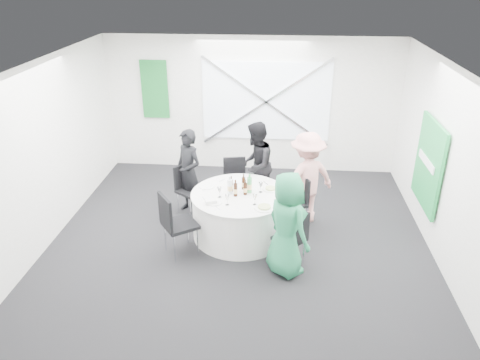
# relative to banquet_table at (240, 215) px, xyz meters

# --- Properties ---
(floor) EXTENTS (6.00, 6.00, 0.00)m
(floor) POSITION_rel_banquet_table_xyz_m (0.00, -0.20, -0.38)
(floor) COLOR black
(floor) RESTS_ON ground
(ceiling) EXTENTS (6.00, 6.00, 0.00)m
(ceiling) POSITION_rel_banquet_table_xyz_m (0.00, -0.20, 2.42)
(ceiling) COLOR silver
(ceiling) RESTS_ON wall_back
(wall_back) EXTENTS (6.00, 0.00, 6.00)m
(wall_back) POSITION_rel_banquet_table_xyz_m (0.00, 2.80, 1.02)
(wall_back) COLOR silver
(wall_back) RESTS_ON floor
(wall_front) EXTENTS (6.00, 0.00, 6.00)m
(wall_front) POSITION_rel_banquet_table_xyz_m (0.00, -3.20, 1.02)
(wall_front) COLOR silver
(wall_front) RESTS_ON floor
(wall_left) EXTENTS (0.00, 6.00, 6.00)m
(wall_left) POSITION_rel_banquet_table_xyz_m (-3.00, -0.20, 1.02)
(wall_left) COLOR silver
(wall_left) RESTS_ON floor
(wall_right) EXTENTS (0.00, 6.00, 6.00)m
(wall_right) POSITION_rel_banquet_table_xyz_m (3.00, -0.20, 1.02)
(wall_right) COLOR silver
(wall_right) RESTS_ON floor
(window_panel) EXTENTS (2.60, 0.03, 1.60)m
(window_panel) POSITION_rel_banquet_table_xyz_m (0.30, 2.76, 1.12)
(window_panel) COLOR white
(window_panel) RESTS_ON wall_back
(window_brace_a) EXTENTS (2.63, 0.05, 1.84)m
(window_brace_a) POSITION_rel_banquet_table_xyz_m (0.30, 2.72, 1.12)
(window_brace_a) COLOR silver
(window_brace_a) RESTS_ON window_panel
(window_brace_b) EXTENTS (2.63, 0.05, 1.84)m
(window_brace_b) POSITION_rel_banquet_table_xyz_m (0.30, 2.72, 1.12)
(window_brace_b) COLOR silver
(window_brace_b) RESTS_ON window_panel
(green_banner) EXTENTS (0.55, 0.04, 1.20)m
(green_banner) POSITION_rel_banquet_table_xyz_m (-2.00, 2.75, 1.32)
(green_banner) COLOR #146728
(green_banner) RESTS_ON wall_back
(green_sign) EXTENTS (0.05, 1.20, 1.40)m
(green_sign) POSITION_rel_banquet_table_xyz_m (2.94, 0.40, 0.82)
(green_sign) COLOR green
(green_sign) RESTS_ON wall_right
(banquet_table) EXTENTS (1.56, 1.56, 0.76)m
(banquet_table) POSITION_rel_banquet_table_xyz_m (0.00, 0.00, 0.00)
(banquet_table) COLOR white
(banquet_table) RESTS_ON floor
(chair_back) EXTENTS (0.48, 0.49, 0.92)m
(chair_back) POSITION_rel_banquet_table_xyz_m (-0.18, 1.00, 0.16)
(chair_back) COLOR black
(chair_back) RESTS_ON floor
(chair_back_left) EXTENTS (0.56, 0.56, 0.88)m
(chair_back_left) POSITION_rel_banquet_table_xyz_m (-1.00, 0.73, 0.13)
(chair_back_left) COLOR black
(chair_back_left) RESTS_ON floor
(chair_back_right) EXTENTS (0.54, 0.53, 0.89)m
(chair_back_right) POSITION_rel_banquet_table_xyz_m (0.93, 0.41, 0.14)
(chair_back_right) COLOR black
(chair_back_right) RESTS_ON floor
(chair_front_right) EXTENTS (0.56, 0.56, 0.87)m
(chair_front_right) POSITION_rel_banquet_table_xyz_m (0.84, -0.77, 0.12)
(chair_front_right) COLOR black
(chair_front_right) RESTS_ON floor
(chair_front_left) EXTENTS (0.65, 0.65, 1.03)m
(chair_front_left) POSITION_rel_banquet_table_xyz_m (-0.93, -0.65, 0.23)
(chair_front_left) COLOR black
(chair_front_left) RESTS_ON floor
(person_man_back_left) EXTENTS (0.66, 0.63, 1.53)m
(person_man_back_left) POSITION_rel_banquet_table_xyz_m (-0.97, 0.76, 0.38)
(person_man_back_left) COLOR black
(person_man_back_left) RESTS_ON floor
(person_man_back) EXTENTS (0.55, 0.83, 1.58)m
(person_man_back) POSITION_rel_banquet_table_xyz_m (0.19, 1.09, 0.41)
(person_man_back) COLOR black
(person_man_back) RESTS_ON floor
(person_woman_pink) EXTENTS (1.14, 0.92, 1.61)m
(person_woman_pink) POSITION_rel_banquet_table_xyz_m (1.07, 0.59, 0.42)
(person_woman_pink) COLOR pink
(person_woman_pink) RESTS_ON floor
(person_woman_green) EXTENTS (0.86, 0.90, 1.55)m
(person_woman_green) POSITION_rel_banquet_table_xyz_m (0.74, -0.93, 0.40)
(person_woman_green) COLOR #238153
(person_woman_green) RESTS_ON floor
(plate_back) EXTENTS (0.24, 0.24, 0.01)m
(plate_back) POSITION_rel_banquet_table_xyz_m (-0.08, 0.48, 0.39)
(plate_back) COLOR white
(plate_back) RESTS_ON banquet_table
(plate_back_left) EXTENTS (0.26, 0.26, 0.01)m
(plate_back_left) POSITION_rel_banquet_table_xyz_m (-0.57, 0.21, 0.39)
(plate_back_left) COLOR white
(plate_back_left) RESTS_ON banquet_table
(plate_back_right) EXTENTS (0.26, 0.26, 0.04)m
(plate_back_right) POSITION_rel_banquet_table_xyz_m (0.48, 0.18, 0.40)
(plate_back_right) COLOR white
(plate_back_right) RESTS_ON banquet_table
(plate_front_right) EXTENTS (0.29, 0.29, 0.04)m
(plate_front_right) POSITION_rel_banquet_table_xyz_m (0.40, -0.45, 0.40)
(plate_front_right) COLOR white
(plate_front_right) RESTS_ON banquet_table
(plate_front_left) EXTENTS (0.24, 0.24, 0.01)m
(plate_front_left) POSITION_rel_banquet_table_xyz_m (-0.37, -0.33, 0.39)
(plate_front_left) COLOR white
(plate_front_left) RESTS_ON banquet_table
(napkin) EXTENTS (0.20, 0.17, 0.05)m
(napkin) POSITION_rel_banquet_table_xyz_m (-0.41, -0.36, 0.42)
(napkin) COLOR white
(napkin) RESTS_ON plate_front_left
(beer_bottle_a) EXTENTS (0.06, 0.06, 0.26)m
(beer_bottle_a) POSITION_rel_banquet_table_xyz_m (-0.15, 0.07, 0.48)
(beer_bottle_a) COLOR #331609
(beer_bottle_a) RESTS_ON banquet_table
(beer_bottle_b) EXTENTS (0.06, 0.06, 0.26)m
(beer_bottle_b) POSITION_rel_banquet_table_xyz_m (0.04, 0.18, 0.48)
(beer_bottle_b) COLOR #331609
(beer_bottle_b) RESTS_ON banquet_table
(beer_bottle_c) EXTENTS (0.06, 0.06, 0.26)m
(beer_bottle_c) POSITION_rel_banquet_table_xyz_m (0.08, -0.02, 0.48)
(beer_bottle_c) COLOR #331609
(beer_bottle_c) RESTS_ON banquet_table
(beer_bottle_d) EXTENTS (0.06, 0.06, 0.28)m
(beer_bottle_d) POSITION_rel_banquet_table_xyz_m (-0.06, -0.08, 0.49)
(beer_bottle_d) COLOR #331609
(beer_bottle_d) RESTS_ON banquet_table
(green_water_bottle) EXTENTS (0.08, 0.08, 0.32)m
(green_water_bottle) POSITION_rel_banquet_table_xyz_m (0.14, 0.06, 0.51)
(green_water_bottle) COLOR green
(green_water_bottle) RESTS_ON banquet_table
(clear_water_bottle) EXTENTS (0.08, 0.08, 0.30)m
(clear_water_bottle) POSITION_rel_banquet_table_xyz_m (-0.16, -0.01, 0.50)
(clear_water_bottle) COLOR white
(clear_water_bottle) RESTS_ON banquet_table
(wine_glass_a) EXTENTS (0.07, 0.07, 0.17)m
(wine_glass_a) POSITION_rel_banquet_table_xyz_m (0.32, 0.09, 0.50)
(wine_glass_a) COLOR white
(wine_glass_a) RESTS_ON banquet_table
(wine_glass_b) EXTENTS (0.07, 0.07, 0.17)m
(wine_glass_b) POSITION_rel_banquet_table_xyz_m (-0.16, -0.38, 0.50)
(wine_glass_b) COLOR white
(wine_glass_b) RESTS_ON banquet_table
(wine_glass_c) EXTENTS (0.07, 0.07, 0.17)m
(wine_glass_c) POSITION_rel_banquet_table_xyz_m (0.25, -0.34, 0.50)
(wine_glass_c) COLOR white
(wine_glass_c) RESTS_ON banquet_table
(wine_glass_d) EXTENTS (0.07, 0.07, 0.17)m
(wine_glass_d) POSITION_rel_banquet_table_xyz_m (-0.31, -0.14, 0.50)
(wine_glass_d) COLOR white
(wine_glass_d) RESTS_ON banquet_table
(fork_a) EXTENTS (0.11, 0.12, 0.01)m
(fork_a) POSITION_rel_banquet_table_xyz_m (-0.52, -0.24, 0.38)
(fork_a) COLOR silver
(fork_a) RESTS_ON banquet_table
(knife_a) EXTENTS (0.11, 0.12, 0.01)m
(knife_a) POSITION_rel_banquet_table_xyz_m (-0.30, -0.49, 0.38)
(knife_a) COLOR silver
(knife_a) RESTS_ON banquet_table
(fork_b) EXTENTS (0.10, 0.13, 0.01)m
(fork_b) POSITION_rel_banquet_table_xyz_m (-0.35, 0.46, 0.38)
(fork_b) COLOR silver
(fork_b) RESTS_ON banquet_table
(knife_b) EXTENTS (0.08, 0.14, 0.01)m
(knife_b) POSITION_rel_banquet_table_xyz_m (-0.57, 0.10, 0.38)
(knife_b) COLOR silver
(knife_b) RESTS_ON banquet_table
(fork_c) EXTENTS (0.09, 0.14, 0.01)m
(fork_c) POSITION_rel_banquet_table_xyz_m (0.56, 0.13, 0.38)
(fork_c) COLOR silver
(fork_c) RESTS_ON banquet_table
(knife_c) EXTENTS (0.09, 0.14, 0.01)m
(knife_c) POSITION_rel_banquet_table_xyz_m (0.39, 0.42, 0.38)
(knife_c) COLOR silver
(knife_c) RESTS_ON banquet_table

